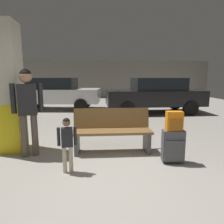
{
  "coord_description": "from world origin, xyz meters",
  "views": [
    {
      "loc": [
        -0.27,
        -2.63,
        1.53
      ],
      "look_at": [
        0.15,
        1.3,
        0.85
      ],
      "focal_mm": 32.42,
      "sensor_mm": 36.0,
      "label": 1
    }
  ],
  "objects": [
    {
      "name": "parked_car_near",
      "position": [
        2.5,
        5.9,
        0.81
      ],
      "size": [
        4.12,
        1.83,
        1.51
      ],
      "color": "black",
      "rests_on": "ground_plane"
    },
    {
      "name": "suitcase",
      "position": [
        1.18,
        0.7,
        0.32
      ],
      "size": [
        0.4,
        0.27,
        0.6
      ],
      "color": "#4C4C51",
      "rests_on": "ground_plane"
    },
    {
      "name": "ground_plane",
      "position": [
        0.0,
        4.0,
        -0.05
      ],
      "size": [
        18.0,
        18.0,
        0.1
      ],
      "primitive_type": "cube",
      "color": "gray"
    },
    {
      "name": "adult",
      "position": [
        -1.47,
        1.31,
        1.04
      ],
      "size": [
        0.56,
        0.28,
        1.68
      ],
      "color": "brown",
      "rests_on": "ground_plane"
    },
    {
      "name": "bench",
      "position": [
        0.16,
        1.41,
        0.44
      ],
      "size": [
        1.62,
        0.58,
        0.89
      ],
      "color": "brown",
      "rests_on": "ground_plane"
    },
    {
      "name": "garage_back_wall",
      "position": [
        0.0,
        12.86,
        1.4
      ],
      "size": [
        18.0,
        0.12,
        2.8
      ],
      "primitive_type": "cube",
      "color": "gray",
      "rests_on": "ground_plane"
    },
    {
      "name": "structural_pillar",
      "position": [
        -1.98,
        1.72,
        1.3
      ],
      "size": [
        0.57,
        0.57,
        2.63
      ],
      "color": "yellow",
      "rests_on": "ground_plane"
    },
    {
      "name": "child",
      "position": [
        -0.66,
        0.52,
        0.56
      ],
      "size": [
        0.3,
        0.18,
        0.9
      ],
      "color": "beige",
      "rests_on": "ground_plane"
    },
    {
      "name": "parked_car_far",
      "position": [
        -1.94,
        7.34,
        0.81
      ],
      "size": [
        4.28,
        2.2,
        1.51
      ],
      "color": "silver",
      "rests_on": "ground_plane"
    },
    {
      "name": "backpack_bright",
      "position": [
        1.18,
        0.7,
        0.77
      ],
      "size": [
        0.29,
        0.21,
        0.34
      ],
      "color": "orange",
      "rests_on": "suitcase"
    }
  ]
}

